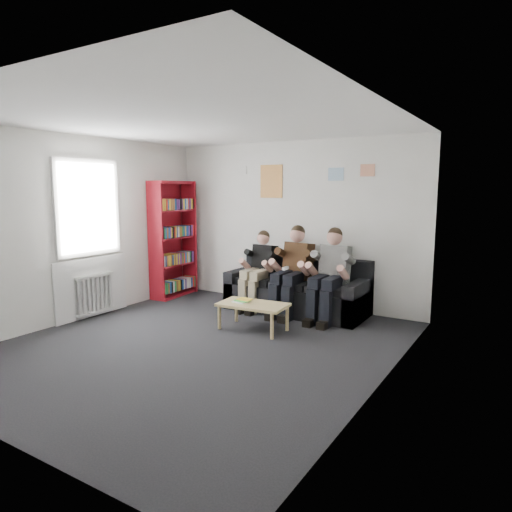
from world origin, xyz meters
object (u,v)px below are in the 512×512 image
(person_left, at_px, (258,270))
(person_right, at_px, (329,275))
(coffee_table, at_px, (253,307))
(sofa, at_px, (297,292))
(bookshelf, at_px, (173,239))
(person_middle, at_px, (292,271))

(person_left, distance_m, person_right, 1.22)
(coffee_table, bearing_deg, person_left, 117.94)
(coffee_table, bearing_deg, sofa, 85.99)
(sofa, height_order, bookshelf, bookshelf)
(person_left, bearing_deg, person_right, 3.16)
(bookshelf, distance_m, person_right, 3.02)
(bookshelf, xyz_separation_m, person_right, (2.99, 0.00, -0.36))
(bookshelf, distance_m, person_left, 1.82)
(sofa, xyz_separation_m, bookshelf, (-2.38, -0.21, 0.73))
(sofa, bearing_deg, bookshelf, -175.04)
(person_right, bearing_deg, person_left, 178.58)
(sofa, height_order, person_left, person_left)
(sofa, distance_m, person_middle, 0.42)
(sofa, distance_m, bookshelf, 2.50)
(coffee_table, xyz_separation_m, person_left, (-0.53, 0.99, 0.31))
(sofa, relative_size, bookshelf, 1.06)
(coffee_table, bearing_deg, bookshelf, 156.82)
(person_right, bearing_deg, bookshelf, 178.93)
(sofa, xyz_separation_m, person_right, (0.61, -0.20, 0.37))
(bookshelf, relative_size, person_left, 1.64)
(sofa, xyz_separation_m, person_left, (-0.61, -0.20, 0.33))
(person_middle, relative_size, person_right, 1.00)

